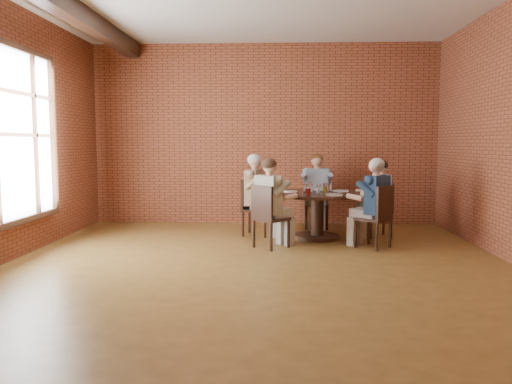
{
  "coord_description": "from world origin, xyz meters",
  "views": [
    {
      "loc": [
        0.26,
        -6.02,
        1.55
      ],
      "look_at": [
        -0.05,
        1.0,
        0.85
      ],
      "focal_mm": 35.0,
      "sensor_mm": 36.0,
      "label": 1
    }
  ],
  "objects_px": {
    "chair_b": "(317,200)",
    "diner_e": "(373,203)",
    "chair_a": "(382,207)",
    "chair_e": "(378,214)",
    "chair_d": "(267,214)",
    "dining_table": "(317,206)",
    "diner_c": "(257,195)",
    "diner_d": "(271,203)",
    "diner_a": "(378,199)",
    "diner_b": "(317,192)",
    "chair_c": "(252,205)",
    "smartphone": "(348,193)"
  },
  "relations": [
    {
      "from": "chair_a",
      "to": "chair_b",
      "type": "distance_m",
      "value": 1.34
    },
    {
      "from": "chair_e",
      "to": "smartphone",
      "type": "bearing_deg",
      "value": -103.72
    },
    {
      "from": "chair_c",
      "to": "chair_e",
      "type": "xyz_separation_m",
      "value": [
        1.9,
        -0.99,
        -0.01
      ]
    },
    {
      "from": "chair_b",
      "to": "diner_e",
      "type": "relative_size",
      "value": 0.71
    },
    {
      "from": "chair_e",
      "to": "chair_d",
      "type": "bearing_deg",
      "value": -45.36
    },
    {
      "from": "diner_c",
      "to": "chair_e",
      "type": "relative_size",
      "value": 1.46
    },
    {
      "from": "chair_b",
      "to": "chair_e",
      "type": "bearing_deg",
      "value": -63.48
    },
    {
      "from": "chair_e",
      "to": "diner_c",
      "type": "bearing_deg",
      "value": -75.95
    },
    {
      "from": "diner_d",
      "to": "chair_c",
      "type": "bearing_deg",
      "value": -27.09
    },
    {
      "from": "diner_a",
      "to": "diner_b",
      "type": "distance_m",
      "value": 1.24
    },
    {
      "from": "smartphone",
      "to": "chair_e",
      "type": "bearing_deg",
      "value": -42.06
    },
    {
      "from": "smartphone",
      "to": "chair_c",
      "type": "bearing_deg",
      "value": 177.65
    },
    {
      "from": "diner_a",
      "to": "chair_e",
      "type": "bearing_deg",
      "value": -19.44
    },
    {
      "from": "smartphone",
      "to": "chair_b",
      "type": "bearing_deg",
      "value": 121.12
    },
    {
      "from": "diner_d",
      "to": "diner_e",
      "type": "xyz_separation_m",
      "value": [
        1.5,
        0.06,
        -0.0
      ]
    },
    {
      "from": "diner_d",
      "to": "diner_e",
      "type": "relative_size",
      "value": 1.0
    },
    {
      "from": "chair_c",
      "to": "chair_a",
      "type": "bearing_deg",
      "value": -79.43
    },
    {
      "from": "diner_c",
      "to": "dining_table",
      "type": "bearing_deg",
      "value": -90.0
    },
    {
      "from": "dining_table",
      "to": "diner_b",
      "type": "relative_size",
      "value": 1.1
    },
    {
      "from": "chair_a",
      "to": "diner_d",
      "type": "relative_size",
      "value": 0.68
    },
    {
      "from": "diner_b",
      "to": "chair_e",
      "type": "distance_m",
      "value": 1.88
    },
    {
      "from": "diner_d",
      "to": "diner_b",
      "type": "bearing_deg",
      "value": -70.69
    },
    {
      "from": "chair_a",
      "to": "smartphone",
      "type": "distance_m",
      "value": 0.76
    },
    {
      "from": "diner_b",
      "to": "chair_d",
      "type": "xyz_separation_m",
      "value": [
        -0.86,
        -1.78,
        -0.16
      ]
    },
    {
      "from": "dining_table",
      "to": "diner_d",
      "type": "distance_m",
      "value": 1.06
    },
    {
      "from": "diner_a",
      "to": "chair_d",
      "type": "bearing_deg",
      "value": -70.22
    },
    {
      "from": "chair_b",
      "to": "chair_e",
      "type": "xyz_separation_m",
      "value": [
        0.76,
        -1.8,
        -0.0
      ]
    },
    {
      "from": "chair_a",
      "to": "chair_e",
      "type": "relative_size",
      "value": 0.97
    },
    {
      "from": "diner_e",
      "to": "smartphone",
      "type": "xyz_separation_m",
      "value": [
        -0.31,
        0.49,
        0.09
      ]
    },
    {
      "from": "chair_c",
      "to": "chair_d",
      "type": "height_order",
      "value": "chair_c"
    },
    {
      "from": "chair_d",
      "to": "diner_d",
      "type": "xyz_separation_m",
      "value": [
        0.06,
        0.06,
        0.16
      ]
    },
    {
      "from": "chair_a",
      "to": "chair_c",
      "type": "bearing_deg",
      "value": -100.71
    },
    {
      "from": "chair_c",
      "to": "chair_d",
      "type": "bearing_deg",
      "value": -152.5
    },
    {
      "from": "diner_a",
      "to": "chair_e",
      "type": "relative_size",
      "value": 1.37
    },
    {
      "from": "diner_c",
      "to": "chair_a",
      "type": "bearing_deg",
      "value": -78.98
    },
    {
      "from": "dining_table",
      "to": "chair_b",
      "type": "xyz_separation_m",
      "value": [
        0.07,
        1.05,
        -0.02
      ]
    },
    {
      "from": "diner_a",
      "to": "smartphone",
      "type": "bearing_deg",
      "value": -65.25
    },
    {
      "from": "diner_b",
      "to": "diner_e",
      "type": "height_order",
      "value": "diner_b"
    },
    {
      "from": "chair_e",
      "to": "chair_a",
      "type": "bearing_deg",
      "value": -152.98
    },
    {
      "from": "chair_d",
      "to": "dining_table",
      "type": "bearing_deg",
      "value": -90.0
    },
    {
      "from": "dining_table",
      "to": "diner_d",
      "type": "xyz_separation_m",
      "value": [
        -0.73,
        -0.76,
        0.13
      ]
    },
    {
      "from": "chair_d",
      "to": "smartphone",
      "type": "height_order",
      "value": "chair_d"
    },
    {
      "from": "chair_a",
      "to": "chair_d",
      "type": "height_order",
      "value": "chair_d"
    },
    {
      "from": "chair_d",
      "to": "diner_d",
      "type": "bearing_deg",
      "value": -90.0
    },
    {
      "from": "chair_c",
      "to": "diner_d",
      "type": "relative_size",
      "value": 0.72
    },
    {
      "from": "chair_b",
      "to": "chair_d",
      "type": "distance_m",
      "value": 2.06
    },
    {
      "from": "chair_e",
      "to": "smartphone",
      "type": "xyz_separation_m",
      "value": [
        -0.37,
        0.54,
        0.25
      ]
    },
    {
      "from": "diner_b",
      "to": "chair_c",
      "type": "xyz_separation_m",
      "value": [
        -1.14,
        -0.72,
        -0.15
      ]
    },
    {
      "from": "chair_d",
      "to": "diner_e",
      "type": "xyz_separation_m",
      "value": [
        1.56,
        0.12,
        0.15
      ]
    },
    {
      "from": "chair_d",
      "to": "diner_b",
      "type": "bearing_deg",
      "value": -71.5
    }
  ]
}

